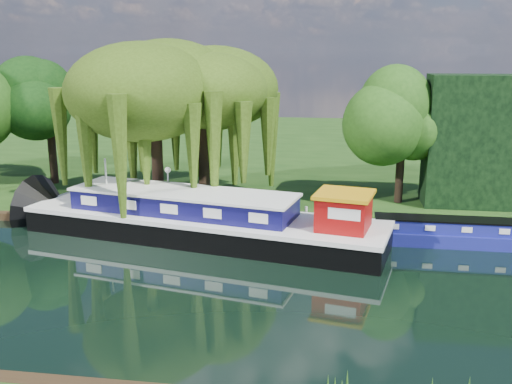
# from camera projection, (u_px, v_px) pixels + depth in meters

# --- Properties ---
(ground) EXTENTS (120.00, 120.00, 0.00)m
(ground) POSITION_uv_depth(u_px,v_px,m) (90.00, 281.00, 25.06)
(ground) COLOR black
(far_bank) EXTENTS (120.00, 52.00, 0.45)m
(far_bank) POSITION_uv_depth(u_px,v_px,m) (231.00, 148.00, 57.66)
(far_bank) COLOR #16360E
(far_bank) RESTS_ON ground
(dutch_barge) EXTENTS (20.23, 8.39, 4.16)m
(dutch_barge) POSITION_uv_depth(u_px,v_px,m) (205.00, 220.00, 30.44)
(dutch_barge) COLOR black
(dutch_barge) RESTS_ON ground
(narrowboat) EXTENTS (10.35, 1.84, 1.51)m
(narrowboat) POSITION_uv_depth(u_px,v_px,m) (446.00, 234.00, 29.70)
(narrowboat) COLOR navy
(narrowboat) RESTS_ON ground
(willow_left) EXTENTS (7.99, 7.99, 9.58)m
(willow_left) POSITION_uv_depth(u_px,v_px,m) (154.00, 93.00, 33.81)
(willow_left) COLOR black
(willow_left) RESTS_ON far_bank
(willow_right) EXTENTS (7.23, 7.23, 8.80)m
(willow_right) POSITION_uv_depth(u_px,v_px,m) (203.00, 100.00, 34.96)
(willow_right) COLOR black
(willow_right) RESTS_ON far_bank
(tree_far_mid) EXTENTS (5.02, 5.02, 8.22)m
(tree_far_mid) POSITION_uv_depth(u_px,v_px,m) (48.00, 105.00, 40.24)
(tree_far_mid) COLOR black
(tree_far_mid) RESTS_ON far_bank
(tree_far_right) EXTENTS (4.49, 4.49, 7.35)m
(tree_far_right) POSITION_uv_depth(u_px,v_px,m) (403.00, 123.00, 35.11)
(tree_far_right) COLOR black
(tree_far_right) RESTS_ON far_bank
(conifer_hedge) EXTENTS (6.00, 3.00, 8.00)m
(conifer_hedge) POSITION_uv_depth(u_px,v_px,m) (476.00, 141.00, 34.82)
(conifer_hedge) COLOR black
(conifer_hedge) RESTS_ON far_bank
(lamppost) EXTENTS (0.36, 0.36, 2.56)m
(lamppost) POSITION_uv_depth(u_px,v_px,m) (168.00, 177.00, 34.49)
(lamppost) COLOR silver
(lamppost) RESTS_ON far_bank
(mooring_posts) EXTENTS (19.16, 0.16, 1.00)m
(mooring_posts) POSITION_uv_depth(u_px,v_px,m) (142.00, 209.00, 32.97)
(mooring_posts) COLOR silver
(mooring_posts) RESTS_ON far_bank
(reeds_near) EXTENTS (33.70, 1.50, 1.10)m
(reeds_near) POSITION_uv_depth(u_px,v_px,m) (202.00, 377.00, 16.71)
(reeds_near) COLOR #234A13
(reeds_near) RESTS_ON ground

